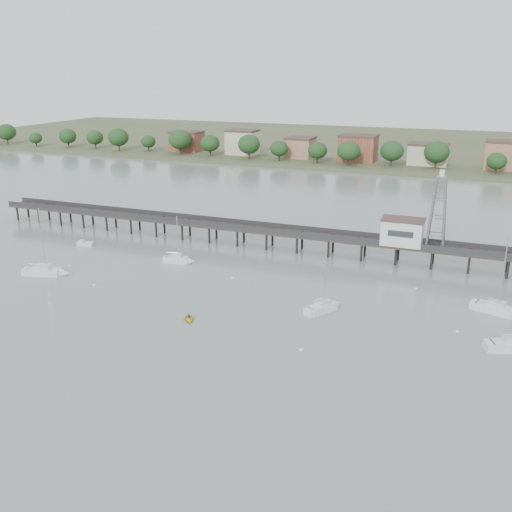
% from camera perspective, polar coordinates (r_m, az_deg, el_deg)
% --- Properties ---
extents(ground_plane, '(500.00, 500.00, 0.00)m').
position_cam_1_polar(ground_plane, '(75.88, -12.37, -12.17)').
color(ground_plane, slate).
rests_on(ground_plane, ground).
extents(pier, '(150.00, 5.00, 5.50)m').
position_cam_1_polar(pier, '(124.49, 2.87, 2.35)').
color(pier, '#2D2823').
rests_on(pier, ground).
extents(pier_building, '(8.40, 5.40, 5.30)m').
position_cam_1_polar(pier_building, '(118.41, 14.42, 2.39)').
color(pier_building, silver).
rests_on(pier_building, ground).
extents(lattice_tower, '(3.20, 3.20, 15.50)m').
position_cam_1_polar(lattice_tower, '(116.76, 17.75, 4.13)').
color(lattice_tower, slate).
rests_on(lattice_tower, ground).
extents(sailboat_c, '(5.41, 7.06, 11.72)m').
position_cam_1_polar(sailboat_c, '(94.71, 7.08, -5.04)').
color(sailboat_c, silver).
rests_on(sailboat_c, ground).
extents(sailboat_e, '(8.48, 4.78, 13.47)m').
position_cam_1_polar(sailboat_e, '(100.53, 23.51, -5.09)').
color(sailboat_e, silver).
rests_on(sailboat_e, ground).
extents(sailboat_b, '(6.33, 3.26, 10.26)m').
position_cam_1_polar(sailboat_b, '(117.32, -7.53, -0.40)').
color(sailboat_b, silver).
rests_on(sailboat_b, ground).
extents(sailboat_a, '(8.79, 4.79, 13.92)m').
position_cam_1_polar(sailboat_a, '(116.45, -19.84, -1.52)').
color(sailboat_a, silver).
rests_on(sailboat_a, ground).
extents(white_tender, '(3.78, 2.28, 1.37)m').
position_cam_1_polar(white_tender, '(133.60, -16.75, 1.19)').
color(white_tender, silver).
rests_on(white_tender, ground).
extents(yellow_dinghy, '(2.10, 1.63, 2.94)m').
position_cam_1_polar(yellow_dinghy, '(91.23, -6.71, -6.41)').
color(yellow_dinghy, yellow).
rests_on(yellow_dinghy, ground).
extents(dinghy_occupant, '(0.49, 1.00, 0.23)m').
position_cam_1_polar(dinghy_occupant, '(91.23, -6.71, -6.41)').
color(dinghy_occupant, black).
rests_on(dinghy_occupant, ground).
extents(mooring_buoys, '(74.79, 30.73, 0.39)m').
position_cam_1_polar(mooring_buoys, '(99.63, -0.58, -4.04)').
color(mooring_buoys, '#F3EEBD').
rests_on(mooring_buoys, ground).
extents(far_shore, '(500.00, 170.00, 10.40)m').
position_cam_1_polar(far_shore, '(297.76, 14.39, 10.59)').
color(far_shore, '#475133').
rests_on(far_shore, ground).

